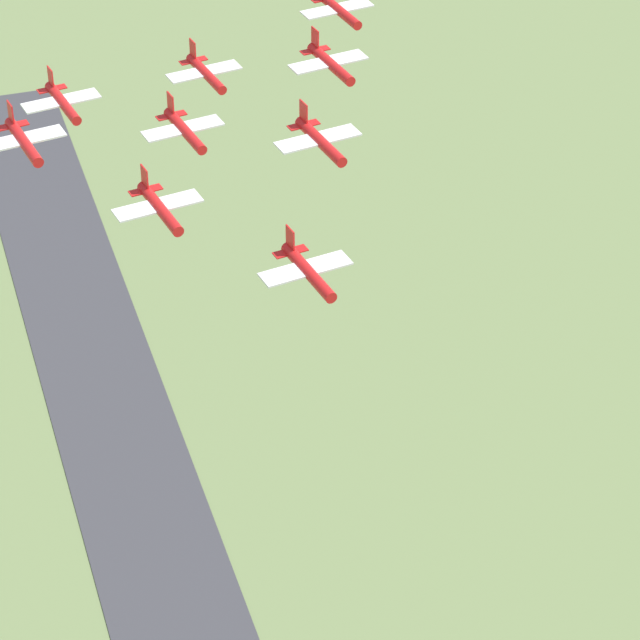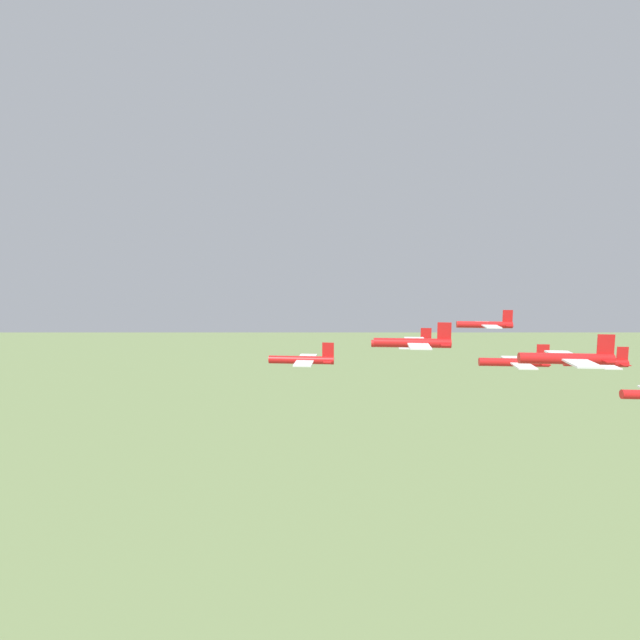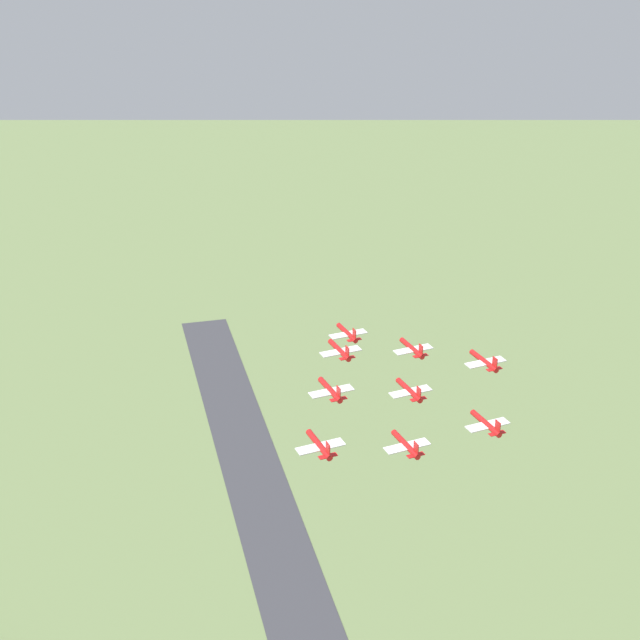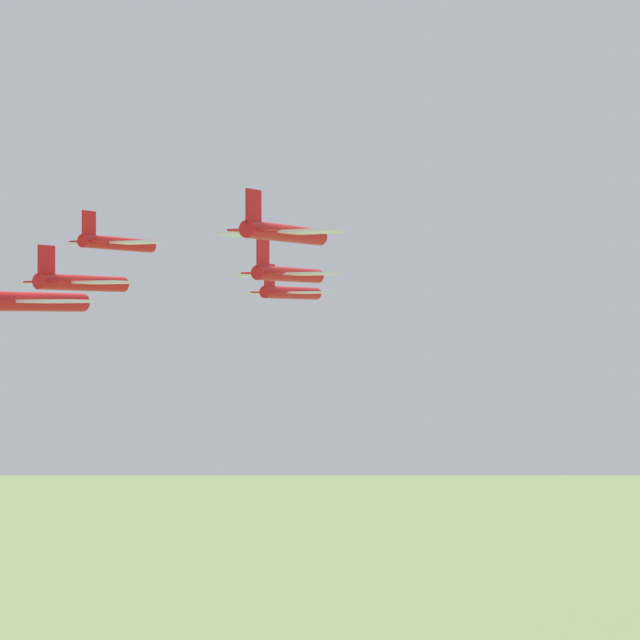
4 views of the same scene
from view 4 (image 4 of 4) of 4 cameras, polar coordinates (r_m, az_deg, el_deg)
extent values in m
cylinder|color=red|center=(113.14, -1.32, 1.25)|extent=(8.17, 5.92, 1.11)
cube|color=white|center=(112.63, -1.48, 1.25)|extent=(6.68, 8.38, 0.18)
cube|color=red|center=(110.01, -2.32, 2.00)|extent=(1.42, 1.01, 2.21)
cube|color=red|center=(109.97, -2.32, 1.28)|extent=(2.70, 3.30, 0.12)
cylinder|color=red|center=(106.43, -9.22, 3.47)|extent=(8.17, 5.92, 1.11)
cube|color=white|center=(105.96, -9.43, 3.48)|extent=(6.68, 8.38, 0.18)
cube|color=red|center=(103.66, -10.52, 4.32)|extent=(1.42, 1.01, 2.21)
cube|color=red|center=(103.57, -10.52, 3.56)|extent=(2.70, 3.30, 0.12)
cylinder|color=red|center=(96.58, -1.44, 2.09)|extent=(8.17, 5.92, 1.11)
cube|color=white|center=(96.07, -1.63, 2.10)|extent=(6.68, 8.38, 0.18)
cube|color=red|center=(93.48, -2.63, 3.01)|extent=(1.42, 1.01, 2.21)
cube|color=red|center=(93.42, -2.63, 2.16)|extent=(2.70, 3.30, 0.12)
cylinder|color=red|center=(89.90, -10.80, 1.67)|extent=(8.17, 5.92, 1.11)
cube|color=white|center=(89.44, -11.05, 1.68)|extent=(6.68, 8.38, 0.18)
cube|color=red|center=(87.16, -12.40, 2.63)|extent=(1.42, 1.01, 2.21)
cube|color=red|center=(87.11, -12.40, 1.72)|extent=(2.70, 3.30, 0.12)
cylinder|color=red|center=(80.12, -1.61, 3.98)|extent=(8.17, 5.92, 1.11)
cube|color=white|center=(79.60, -1.84, 4.01)|extent=(6.68, 8.38, 0.18)
cube|color=red|center=(77.08, -3.06, 5.17)|extent=(1.42, 1.01, 2.21)
cube|color=red|center=(76.97, -3.06, 4.14)|extent=(2.70, 3.30, 0.12)
cylinder|color=red|center=(73.59, -13.09, 0.82)|extent=(8.17, 5.92, 1.11)
cube|color=white|center=(73.15, -13.41, 0.82)|extent=(6.68, 8.38, 0.18)
camera|label=1|loc=(212.10, 27.14, 21.69)|focal=85.00mm
camera|label=2|loc=(154.71, -25.14, 5.95)|focal=28.00mm
camera|label=3|loc=(172.67, -85.65, 30.33)|focal=50.00mm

